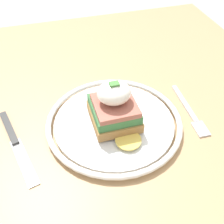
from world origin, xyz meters
TOP-DOWN VIEW (x-y plane):
  - dining_table at (0.00, 0.00)m, footprint 0.81×0.83m
  - plate at (0.00, 0.04)m, footprint 0.25×0.25m
  - sandwich at (0.00, 0.04)m, footprint 0.08×0.12m
  - fork at (-0.15, 0.05)m, footprint 0.02×0.15m
  - knife at (0.18, 0.03)m, footprint 0.06×0.18m

SIDE VIEW (x-z plane):
  - dining_table at x=0.00m, z-range 0.24..0.96m
  - fork at x=-0.15m, z-range 0.72..0.73m
  - knife at x=0.18m, z-range 0.72..0.73m
  - plate at x=0.00m, z-range 0.72..0.74m
  - sandwich at x=0.00m, z-range 0.73..0.81m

